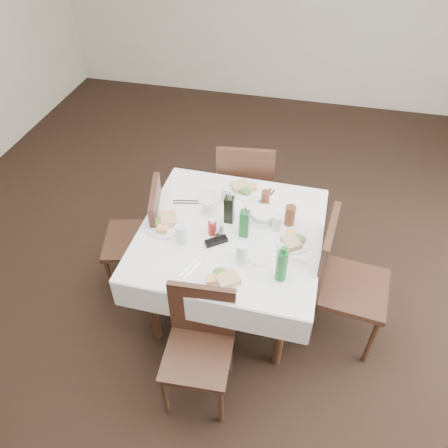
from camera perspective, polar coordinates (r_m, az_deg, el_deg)
name	(u,v)px	position (r m, az deg, el deg)	size (l,w,h in m)	color
ground_plane	(235,297)	(3.52, 1.39, -9.50)	(7.00, 7.00, 0.00)	black
room_shell	(240,96)	(2.42, 2.08, 16.35)	(6.04, 7.04, 2.80)	#BEB298
dining_table	(231,240)	(2.99, 0.86, -2.08)	(1.24, 1.24, 0.76)	#311C0E
chair_north	(245,184)	(3.68, 2.81, 5.23)	(0.51, 0.51, 0.96)	#311C0E
chair_south	(200,338)	(2.73, -3.18, -14.64)	(0.43, 0.43, 0.85)	#311C0E
chair_east	(339,276)	(3.02, 14.83, -6.54)	(0.52, 0.52, 0.99)	#311C0E
chair_west	(145,232)	(3.31, -10.30, -1.09)	(0.53, 0.53, 0.92)	#311C0E
meal_north	(244,189)	(3.25, 2.64, 4.64)	(0.25, 0.25, 0.05)	white
meal_south	(222,279)	(2.61, -0.24, -7.20)	(0.25, 0.25, 0.06)	white
meal_east	(293,241)	(2.87, 9.03, -2.15)	(0.24, 0.24, 0.05)	white
meal_west	(165,223)	(2.98, -7.77, 0.13)	(0.26, 0.26, 0.06)	white
side_plate_a	(209,198)	(3.18, -1.99, 3.39)	(0.17, 0.17, 0.01)	white
side_plate_b	(260,258)	(2.76, 4.68, -4.45)	(0.14, 0.14, 0.01)	white
water_n	(226,195)	(3.11, 0.29, 3.78)	(0.07, 0.07, 0.13)	silver
water_s	(242,253)	(2.69, 2.35, -3.80)	(0.08, 0.08, 0.14)	silver
water_e	(276,223)	(2.93, 6.86, 0.17)	(0.06, 0.06, 0.11)	silver
water_w	(181,234)	(2.82, -5.58, -1.29)	(0.07, 0.07, 0.14)	silver
iced_tea_a	(265,199)	(3.10, 5.42, 3.30)	(0.06, 0.06, 0.13)	brown
iced_tea_b	(290,215)	(2.97, 8.61, 1.12)	(0.07, 0.07, 0.15)	brown
bread_basket	(263,215)	(3.01, 5.14, 1.12)	(0.19, 0.19, 0.06)	silver
oil_cruet_dark	(229,208)	(2.93, 0.69, 2.06)	(0.06, 0.06, 0.26)	black
oil_cruet_green	(245,223)	(2.83, 2.70, 0.20)	(0.06, 0.06, 0.25)	#155F24
ketchup_bottle	(212,227)	(2.87, -1.54, -0.40)	(0.06, 0.06, 0.13)	#AA2420
salt_shaker	(221,231)	(2.88, -0.35, -0.96)	(0.03, 0.03, 0.07)	white
pepper_shaker	(218,236)	(2.85, -0.85, -1.52)	(0.03, 0.03, 0.07)	#403323
coffee_mug	(209,207)	(3.05, -1.97, 2.17)	(0.12, 0.12, 0.09)	white
sunglasses	(216,241)	(2.84, -1.03, -2.25)	(0.15, 0.13, 0.03)	black
green_bottle	(282,265)	(2.58, 7.55, -5.32)	(0.07, 0.07, 0.26)	#155F24
sugar_caddy	(284,247)	(2.82, 7.82, -2.98)	(0.09, 0.07, 0.04)	white
cutlery_n	(267,196)	(3.22, 5.61, 3.61)	(0.11, 0.19, 0.01)	silver
cutlery_s	(191,269)	(2.70, -4.36, -5.86)	(0.11, 0.19, 0.01)	silver
cutlery_e	(291,261)	(2.76, 8.80, -4.84)	(0.20, 0.06, 0.01)	silver
cutlery_w	(186,202)	(3.16, -5.01, 2.84)	(0.19, 0.09, 0.01)	silver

